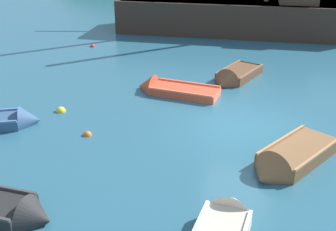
{
  "coord_description": "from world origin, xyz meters",
  "views": [
    {
      "loc": [
        1.11,
        -13.05,
        6.45
      ],
      "look_at": [
        -2.6,
        -0.2,
        0.21
      ],
      "focal_mm": 44.68,
      "sensor_mm": 36.0,
      "label": 1
    }
  ],
  "objects_px": {
    "sailing_ship": "(233,20)",
    "buoy_red": "(93,47)",
    "rowboat_center": "(234,78)",
    "buoy_yellow": "(61,111)",
    "buoy_orange": "(87,135)",
    "rowboat_portside": "(170,90)",
    "rowboat_near_dock": "(288,161)"
  },
  "relations": [
    {
      "from": "sailing_ship",
      "to": "buoy_red",
      "type": "distance_m",
      "value": 9.05
    },
    {
      "from": "rowboat_center",
      "to": "buoy_yellow",
      "type": "xyz_separation_m",
      "value": [
        -5.75,
        -5.16,
        -0.12
      ]
    },
    {
      "from": "buoy_red",
      "to": "buoy_orange",
      "type": "bearing_deg",
      "value": -65.46
    },
    {
      "from": "rowboat_center",
      "to": "buoy_orange",
      "type": "height_order",
      "value": "rowboat_center"
    },
    {
      "from": "rowboat_center",
      "to": "buoy_yellow",
      "type": "height_order",
      "value": "rowboat_center"
    },
    {
      "from": "rowboat_center",
      "to": "buoy_orange",
      "type": "distance_m",
      "value": 7.71
    },
    {
      "from": "rowboat_center",
      "to": "rowboat_portside",
      "type": "bearing_deg",
      "value": -27.94
    },
    {
      "from": "buoy_red",
      "to": "buoy_yellow",
      "type": "xyz_separation_m",
      "value": [
        2.71,
        -8.43,
        0.0
      ]
    },
    {
      "from": "buoy_orange",
      "to": "buoy_yellow",
      "type": "relative_size",
      "value": 0.79
    },
    {
      "from": "sailing_ship",
      "to": "rowboat_portside",
      "type": "height_order",
      "value": "sailing_ship"
    },
    {
      "from": "sailing_ship",
      "to": "rowboat_center",
      "type": "bearing_deg",
      "value": 93.97
    },
    {
      "from": "rowboat_center",
      "to": "buoy_yellow",
      "type": "distance_m",
      "value": 7.72
    },
    {
      "from": "buoy_red",
      "to": "rowboat_near_dock",
      "type": "bearing_deg",
      "value": -42.42
    },
    {
      "from": "buoy_orange",
      "to": "rowboat_center",
      "type": "bearing_deg",
      "value": 59.22
    },
    {
      "from": "sailing_ship",
      "to": "buoy_orange",
      "type": "bearing_deg",
      "value": 75.72
    },
    {
      "from": "rowboat_near_dock",
      "to": "buoy_orange",
      "type": "bearing_deg",
      "value": -61.4
    },
    {
      "from": "rowboat_near_dock",
      "to": "rowboat_portside",
      "type": "bearing_deg",
      "value": -103.43
    },
    {
      "from": "sailing_ship",
      "to": "buoy_yellow",
      "type": "height_order",
      "value": "sailing_ship"
    },
    {
      "from": "rowboat_portside",
      "to": "rowboat_near_dock",
      "type": "xyz_separation_m",
      "value": [
        4.86,
        -4.54,
        0.05
      ]
    },
    {
      "from": "buoy_yellow",
      "to": "rowboat_portside",
      "type": "bearing_deg",
      "value": 41.17
    },
    {
      "from": "sailing_ship",
      "to": "buoy_red",
      "type": "height_order",
      "value": "sailing_ship"
    },
    {
      "from": "rowboat_near_dock",
      "to": "buoy_red",
      "type": "bearing_deg",
      "value": -102.76
    },
    {
      "from": "rowboat_portside",
      "to": "buoy_orange",
      "type": "height_order",
      "value": "rowboat_portside"
    },
    {
      "from": "rowboat_near_dock",
      "to": "buoy_orange",
      "type": "distance_m",
      "value": 6.44
    },
    {
      "from": "rowboat_near_dock",
      "to": "buoy_red",
      "type": "xyz_separation_m",
      "value": [
        -10.96,
        10.01,
        -0.14
      ]
    },
    {
      "from": "rowboat_center",
      "to": "buoy_yellow",
      "type": "relative_size",
      "value": 9.01
    },
    {
      "from": "rowboat_portside",
      "to": "rowboat_near_dock",
      "type": "height_order",
      "value": "rowboat_near_dock"
    },
    {
      "from": "rowboat_center",
      "to": "buoy_red",
      "type": "xyz_separation_m",
      "value": [
        -8.46,
        3.28,
        -0.12
      ]
    },
    {
      "from": "rowboat_near_dock",
      "to": "buoy_orange",
      "type": "relative_size",
      "value": 12.29
    },
    {
      "from": "buoy_red",
      "to": "buoy_yellow",
      "type": "height_order",
      "value": "buoy_yellow"
    },
    {
      "from": "sailing_ship",
      "to": "buoy_orange",
      "type": "distance_m",
      "value": 15.68
    },
    {
      "from": "rowboat_portside",
      "to": "buoy_orange",
      "type": "xyz_separation_m",
      "value": [
        -1.58,
        -4.43,
        -0.09
      ]
    }
  ]
}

